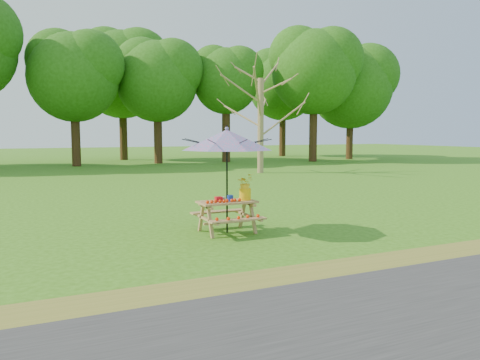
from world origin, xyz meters
name	(u,v)px	position (x,y,z in m)	size (l,w,h in m)	color
ground	(31,259)	(0.00, 0.00, 0.00)	(120.00, 120.00, 0.00)	#346613
drygrass_strip	(35,318)	(0.00, -2.80, 0.00)	(120.00, 1.20, 0.01)	olive
treeline	(18,29)	(0.00, 22.00, 8.00)	(60.00, 12.00, 16.00)	#21530E
bare_tree	(261,38)	(11.18, 13.23, 6.86)	(7.82, 7.82, 11.30)	#8C654C
picnic_table	(227,217)	(3.80, 0.50, 0.33)	(1.20, 1.32, 0.67)	#926442
patio_umbrella	(227,140)	(3.80, 0.50, 1.95)	(1.96, 1.96, 2.25)	black
produce_bins	(224,199)	(3.75, 0.52, 0.72)	(0.36, 0.35, 0.13)	red
tomatoes_row	(224,201)	(3.65, 0.32, 0.71)	(0.77, 0.13, 0.07)	#F03508
flower_bucket	(245,186)	(4.21, 0.48, 0.97)	(0.42, 0.39, 0.56)	yellow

